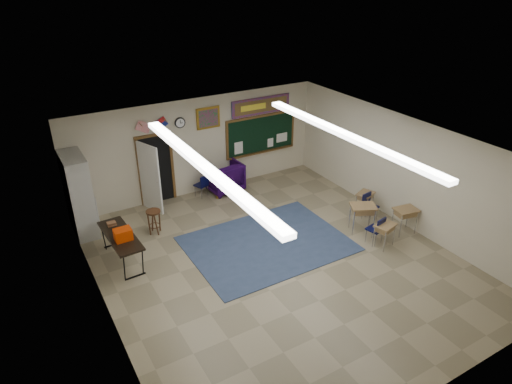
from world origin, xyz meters
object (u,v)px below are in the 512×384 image
folding_table (122,247)px  student_desk_front_right (365,202)px  student_desk_front_left (362,217)px  wingback_armchair (223,176)px  wooden_stool (154,222)px

folding_table → student_desk_front_right: bearing=-12.7°
student_desk_front_right → folding_table: size_ratio=0.35×
student_desk_front_left → student_desk_front_right: 1.06m
student_desk_front_left → student_desk_front_right: size_ratio=1.26×
wingback_armchair → wooden_stool: bearing=22.5°
student_desk_front_right → folding_table: bearing=148.2°
student_desk_front_left → folding_table: folding_table is taller
wingback_armchair → folding_table: 4.43m
student_desk_front_left → folding_table: size_ratio=0.45×
wingback_armchair → folding_table: folding_table is taller
folding_table → wingback_armchair: bearing=27.0°
student_desk_front_right → folding_table: 6.79m
wooden_stool → wingback_armchair: bearing=26.4°
student_desk_front_left → folding_table: 6.22m
folding_table → wooden_stool: 1.38m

